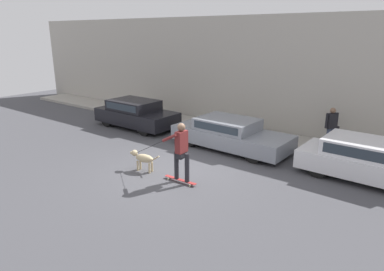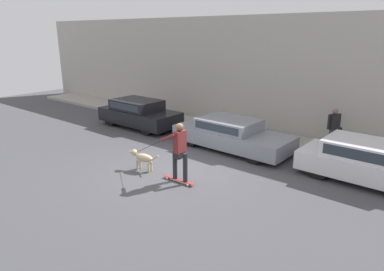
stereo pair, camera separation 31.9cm
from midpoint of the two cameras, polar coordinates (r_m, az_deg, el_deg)
name	(u,v)px [view 2 (the right image)]	position (r m, az deg, el deg)	size (l,w,h in m)	color
ground_plane	(176,172)	(10.96, -1.88, -6.07)	(36.00, 36.00, 0.00)	#47474C
back_wall	(267,75)	(15.25, 13.05, 9.72)	(32.00, 0.30, 4.98)	#ADA89E
sidewalk_curb	(252,135)	(14.79, 10.58, 0.09)	(30.00, 1.82, 0.15)	#A39E93
parked_car_0	(139,114)	(16.11, -8.27, 3.64)	(3.99, 1.78, 1.27)	black
parked_car_1	(231,135)	(12.99, 7.28, 0.16)	(4.58, 1.93, 1.15)	black
parked_car_2	(368,162)	(11.40, 28.06, -3.96)	(3.98, 1.82, 1.22)	black
dog	(143,158)	(11.01, -7.41, -3.72)	(1.08, 0.37, 0.65)	tan
skateboarder	(180,149)	(9.83, -1.17, -2.28)	(2.38, 0.56, 1.82)	beige
pedestrian_with_bag	(334,127)	(13.43, 23.20, 1.30)	(0.41, 0.62, 1.52)	#3D4760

